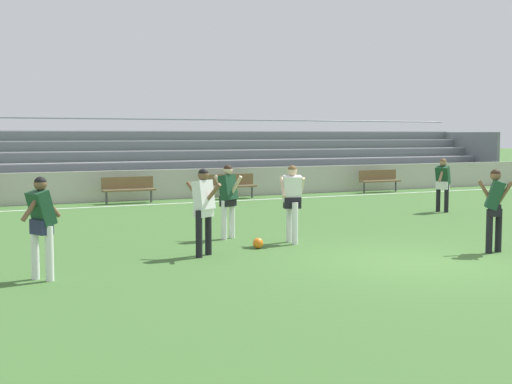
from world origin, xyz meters
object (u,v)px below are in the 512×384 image
Objects in this scene: player_white_dropping_back at (204,204)px; player_dark_challenging at (228,195)px; bleacher_stand at (225,158)px; soccer_ball at (258,243)px; player_dark_trailing_run at (41,219)px; player_white_overlapping at (292,197)px; player_dark_on_ball at (443,180)px; bench_near_wall_gap at (379,179)px; player_dark_wide_left at (495,203)px; bench_centre_sideline at (232,184)px; bench_near_bin at (128,187)px.

player_white_dropping_back is 1.02× the size of player_dark_challenging.
soccer_ball is (-5.48, -14.42, -1.22)m from bleacher_stand.
bleacher_stand is at bearing 57.58° from player_dark_trailing_run.
bleacher_stand is 16.17× the size of player_white_overlapping.
player_white_overlapping is at bearing -154.78° from player_dark_on_ball.
player_dark_on_ball reaches higher than bench_near_wall_gap.
player_dark_wide_left reaches higher than bench_near_wall_gap.
bench_centre_sideline is 11.15m from soccer_ball.
player_dark_challenging reaches higher than soccer_ball.
player_dark_wide_left is 7.27m from player_dark_on_ball.
bench_centre_sideline is at bearing 63.53° from player_white_dropping_back.
bench_centre_sideline is at bearing 0.00° from bench_near_bin.
bench_near_wall_gap is at bearing 69.08° from player_dark_on_ball.
player_white_overlapping is 7.73m from player_dark_on_ball.
player_white_overlapping is at bearing -85.40° from bench_near_bin.
bleacher_stand is 15.13× the size of bench_near_bin.
bench_near_wall_gap is 14.83m from soccer_ball.
player_dark_wide_left is at bearing -95.04° from bleacher_stand.
bench_centre_sideline is 9.80m from player_dark_challenging.
player_dark_wide_left is at bearing -123.10° from player_dark_on_ball.
bleacher_stand is 15.13× the size of bench_centre_sideline.
player_white_dropping_back reaches higher than soccer_ball.
player_white_overlapping is 1.54m from player_dark_challenging.
player_dark_wide_left reaches higher than bench_near_bin.
bleacher_stand is 6.72m from bench_near_bin.
bench_near_wall_gap is 1.11× the size of player_dark_on_ball.
player_white_overlapping reaches higher than bench_centre_sideline.
player_white_dropping_back is 1.65m from soccer_ball.
soccer_ball is (-10.56, -10.40, -0.44)m from bench_near_wall_gap.
player_dark_trailing_run is at bearing 171.87° from player_dark_wide_left.
bench_centre_sideline is (-1.47, -4.02, -0.78)m from bleacher_stand.
bench_near_wall_gap is 19.05m from player_dark_trailing_run.
player_dark_trailing_run is (-9.97, -15.69, -0.33)m from bleacher_stand.
bench_near_bin is at bearing 138.96° from player_dark_on_ball.
soccer_ball is (-0.97, -0.31, -0.90)m from player_white_overlapping.
player_white_dropping_back reaches higher than bench_near_wall_gap.
player_dark_trailing_run is at bearing -158.60° from player_dark_on_ball.
player_dark_on_ball reaches higher than soccer_ball.
player_dark_trailing_run is 7.61× the size of soccer_ball.
bleacher_stand reaches higher than player_white_dropping_back.
player_white_overlapping reaches higher than player_dark_trailing_run.
bench_centre_sideline is 1.08× the size of player_dark_wide_left.
player_dark_trailing_run is (-4.64, -11.67, 0.45)m from bench_near_bin.
player_white_overlapping is 1.01× the size of player_dark_wide_left.
player_dark_on_ball is at bearing 25.22° from player_white_overlapping.
player_white_overlapping is at bearing -106.81° from bench_centre_sideline.
player_dark_wide_left is (8.48, -1.21, -0.01)m from player_dark_trailing_run.
bench_centre_sideline is 1.00× the size of bench_near_wall_gap.
bleacher_stand reaches higher than bench_near_wall_gap.
soccer_ball is at bearing 14.63° from player_white_dropping_back.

